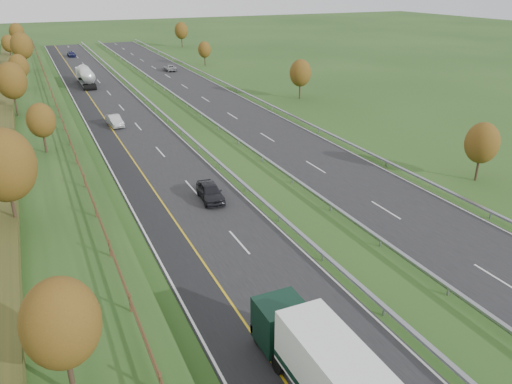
{
  "coord_description": "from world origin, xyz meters",
  "views": [
    {
      "loc": [
        -11.64,
        -8.36,
        18.82
      ],
      "look_at": [
        4.43,
        26.83,
        2.2
      ],
      "focal_mm": 35.0,
      "sensor_mm": 36.0,
      "label": 1
    }
  ],
  "objects_px": {
    "car_dark_near": "(210,192)",
    "car_oncoming": "(170,68)",
    "car_silver_mid": "(115,121)",
    "road_tanker": "(86,76)",
    "car_small_far": "(71,54)"
  },
  "relations": [
    {
      "from": "road_tanker",
      "to": "car_small_far",
      "type": "xyz_separation_m",
      "value": [
        1.36,
        40.66,
        -1.18
      ]
    },
    {
      "from": "car_oncoming",
      "to": "car_silver_mid",
      "type": "bearing_deg",
      "value": 64.46
    },
    {
      "from": "car_silver_mid",
      "to": "car_oncoming",
      "type": "relative_size",
      "value": 0.96
    },
    {
      "from": "car_silver_mid",
      "to": "car_oncoming",
      "type": "height_order",
      "value": "car_silver_mid"
    },
    {
      "from": "car_dark_near",
      "to": "car_silver_mid",
      "type": "height_order",
      "value": "car_dark_near"
    },
    {
      "from": "car_dark_near",
      "to": "car_silver_mid",
      "type": "distance_m",
      "value": 29.28
    },
    {
      "from": "car_small_far",
      "to": "car_oncoming",
      "type": "xyz_separation_m",
      "value": [
        17.41,
        -31.45,
        0.0
      ]
    },
    {
      "from": "road_tanker",
      "to": "car_oncoming",
      "type": "distance_m",
      "value": 20.94
    },
    {
      "from": "car_dark_near",
      "to": "car_oncoming",
      "type": "relative_size",
      "value": 1.01
    },
    {
      "from": "car_dark_near",
      "to": "car_small_far",
      "type": "distance_m",
      "value": 100.99
    },
    {
      "from": "road_tanker",
      "to": "car_dark_near",
      "type": "distance_m",
      "value": 60.41
    },
    {
      "from": "car_oncoming",
      "to": "road_tanker",
      "type": "bearing_deg",
      "value": 25.69
    },
    {
      "from": "road_tanker",
      "to": "car_small_far",
      "type": "height_order",
      "value": "road_tanker"
    },
    {
      "from": "car_small_far",
      "to": "car_oncoming",
      "type": "height_order",
      "value": "car_oncoming"
    },
    {
      "from": "car_dark_near",
      "to": "car_oncoming",
      "type": "height_order",
      "value": "car_dark_near"
    }
  ]
}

